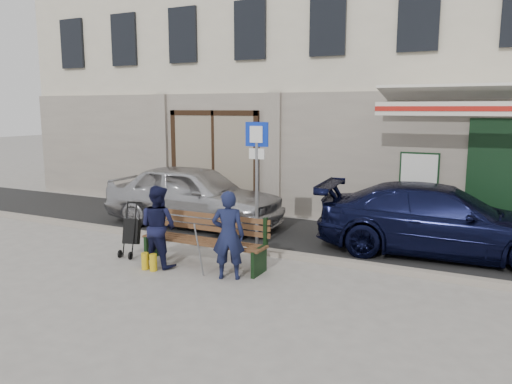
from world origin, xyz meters
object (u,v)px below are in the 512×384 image
Objects in this scene: car_navy at (440,220)px; stroller at (131,233)px; parking_sign at (257,166)px; bench at (202,240)px; car_silver at (194,195)px; man at (228,235)px; woman at (158,226)px.

stroller is at bearing 112.63° from car_navy.
parking_sign is 2.45× the size of stroller.
bench is 1.51m from stroller.
man is at bearing -139.48° from car_silver.
car_silver is at bearing -70.66° from man.
stroller is at bearing -174.92° from bench.
car_navy is 3.14× the size of man.
stroller reaches higher than bench.
woman is 1.41× the size of stroller.
bench is at bearing -145.32° from car_silver.
bench is 2.31× the size of stroller.
car_navy is 3.70m from parking_sign.
parking_sign is at bearing 71.05° from bench.
man is 1.43× the size of stroller.
car_navy is at bearing 35.16° from bench.
bench is at bearing -111.87° from parking_sign.
woman is at bearing -148.91° from bench.
parking_sign is at bearing 20.75° from stroller.
man reaches higher than woman.
car_silver is 1.83× the size of bench.
car_navy is at bearing -140.54° from woman.
car_silver reaches higher than car_navy.
car_silver is at bearing 80.99° from stroller.
parking_sign reaches higher than car_silver.
stroller is at bearing -29.63° from man.
bench is (1.82, -2.49, -0.29)m from car_silver.
stroller is (-5.26, -2.78, -0.22)m from car_navy.
car_silver reaches higher than man.
car_navy is 4.25m from man.
woman reaches higher than bench.
car_silver is 2.73m from parking_sign.
man is (-2.96, -3.06, 0.07)m from car_navy.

